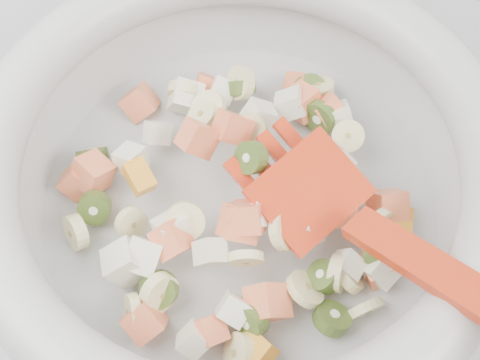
% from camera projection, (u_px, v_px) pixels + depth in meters
% --- Properties ---
extents(counter, '(2.00, 0.60, 0.90)m').
position_uv_depth(counter, '(114.00, 309.00, 0.94)').
color(counter, '#999A9F').
rests_on(counter, ground).
extents(mixing_bowl, '(0.48, 0.37, 0.15)m').
position_uv_depth(mixing_bowl, '(241.00, 174.00, 0.46)').
color(mixing_bowl, '#B7B7B5').
rests_on(mixing_bowl, counter).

